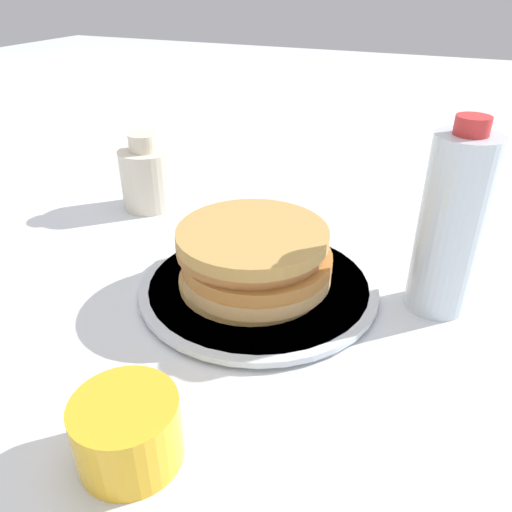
# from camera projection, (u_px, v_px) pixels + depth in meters

# --- Properties ---
(ground_plane) EXTENTS (4.00, 4.00, 0.00)m
(ground_plane) POSITION_uv_depth(u_px,v_px,m) (261.00, 288.00, 0.60)
(ground_plane) COLOR white
(plate) EXTENTS (0.28, 0.28, 0.01)m
(plate) POSITION_uv_depth(u_px,v_px,m) (256.00, 285.00, 0.60)
(plate) COLOR silver
(plate) RESTS_ON ground_plane
(pancake_stack) EXTENTS (0.18, 0.18, 0.07)m
(pancake_stack) POSITION_uv_depth(u_px,v_px,m) (254.00, 257.00, 0.57)
(pancake_stack) COLOR tan
(pancake_stack) RESTS_ON plate
(juice_glass) EXTENTS (0.08, 0.08, 0.06)m
(juice_glass) POSITION_uv_depth(u_px,v_px,m) (125.00, 430.00, 0.38)
(juice_glass) COLOR yellow
(juice_glass) RESTS_ON ground_plane
(cream_jug) EXTENTS (0.08, 0.08, 0.12)m
(cream_jug) POSITION_uv_depth(u_px,v_px,m) (148.00, 176.00, 0.79)
(cream_jug) COLOR beige
(cream_jug) RESTS_ON ground_plane
(water_bottle_near) EXTENTS (0.07, 0.07, 0.22)m
(water_bottle_near) POSITION_uv_depth(u_px,v_px,m) (451.00, 225.00, 0.52)
(water_bottle_near) COLOR silver
(water_bottle_near) RESTS_ON ground_plane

